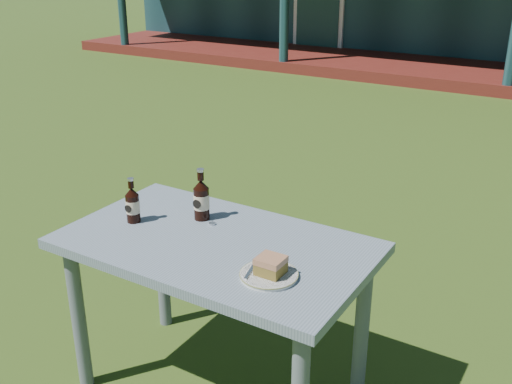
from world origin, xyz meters
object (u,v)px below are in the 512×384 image
Objects in this scene: plate at (269,275)px; cake_slice at (271,265)px; cafe_table at (216,264)px; cola_bottle_far at (133,204)px; cola_bottle_near at (201,199)px.

plate is 0.04m from cake_slice.
cafe_table is 6.26× the size of cola_bottle_far.
cake_slice reaches higher than cafe_table.
plate is at bearing -146.38° from cake_slice.
cola_bottle_near reaches higher than cafe_table.
cafe_table is 0.29m from cola_bottle_near.
cola_bottle_far is at bearing -175.50° from cafe_table.
cola_bottle_far is (-0.39, -0.03, 0.18)m from cafe_table.
cake_slice is at bearing -7.53° from cola_bottle_far.
cola_bottle_near is 1.15× the size of cola_bottle_far.
plate is at bearing -7.85° from cola_bottle_far.
plate is 1.06× the size of cola_bottle_far.
cola_bottle_far is (-0.70, 0.10, 0.07)m from plate.
cola_bottle_near is (-0.49, 0.26, 0.04)m from cake_slice.
cafe_table is 0.43m from cola_bottle_far.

